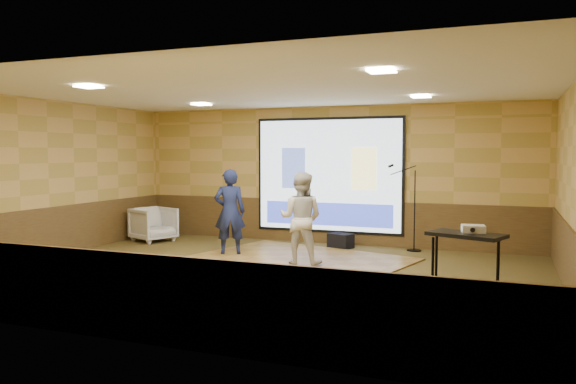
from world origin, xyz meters
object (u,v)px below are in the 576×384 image
at_px(projector_screen, 328,176).
at_px(av_table, 466,255).
at_px(mic_stand, 412,227).
at_px(dance_floor, 297,260).
at_px(duffel_bag, 341,241).
at_px(player_left, 230,212).
at_px(projector, 473,229).
at_px(player_right, 301,218).
at_px(banquet_chair, 154,224).

bearing_deg(projector_screen, av_table, -53.41).
height_order(av_table, mic_stand, mic_stand).
relative_size(projector_screen, av_table, 3.42).
height_order(dance_floor, duffel_bag, duffel_bag).
xyz_separation_m(player_left, projector, (4.61, -2.15, 0.17)).
height_order(projector_screen, projector, projector_screen).
distance_m(player_right, duffel_bag, 2.16).
bearing_deg(player_right, mic_stand, -128.48).
distance_m(projector, mic_stand, 4.21).
relative_size(dance_floor, av_table, 3.91).
xyz_separation_m(projector_screen, av_table, (3.18, -4.28, -0.79)).
distance_m(dance_floor, banquet_chair, 3.94).
xyz_separation_m(player_left, mic_stand, (3.21, 1.78, -0.36)).
height_order(player_left, av_table, player_left).
xyz_separation_m(player_right, projector, (2.97, -1.69, 0.18)).
height_order(player_right, duffel_bag, player_right).
distance_m(mic_stand, banquet_chair, 5.67).
xyz_separation_m(av_table, mic_stand, (-1.32, 4.01, -0.19)).
relative_size(projector_screen, player_left, 2.01).
distance_m(av_table, duffel_bag, 4.73).
bearing_deg(projector_screen, duffel_bag, -47.59).
bearing_deg(dance_floor, av_table, -34.92).
bearing_deg(dance_floor, projector_screen, 91.76).
relative_size(av_table, duffel_bag, 2.00).
bearing_deg(dance_floor, mic_stand, 45.67).
relative_size(player_right, av_table, 1.68).
relative_size(player_right, projector, 5.73).
height_order(projector_screen, player_right, projector_screen).
relative_size(dance_floor, mic_stand, 2.15).
distance_m(dance_floor, projector, 3.95).
bearing_deg(mic_stand, av_table, -71.46).
distance_m(player_left, mic_stand, 3.69).
distance_m(dance_floor, duffel_bag, 1.68).
bearing_deg(av_table, player_left, 153.85).
xyz_separation_m(mic_stand, banquet_chair, (-5.60, -0.88, -0.11)).
distance_m(dance_floor, player_left, 1.65).
xyz_separation_m(projector_screen, projector, (3.25, -4.20, -0.46)).
xyz_separation_m(projector_screen, dance_floor, (0.06, -2.11, -1.46)).
xyz_separation_m(player_left, banquet_chair, (-2.39, 0.90, -0.47)).
bearing_deg(player_left, projector_screen, -149.72).
bearing_deg(av_table, mic_stand, 108.20).
bearing_deg(banquet_chair, dance_floor, -81.65).
height_order(dance_floor, av_table, av_table).
relative_size(mic_stand, banquet_chair, 2.10).
bearing_deg(player_left, mic_stand, -177.29).
distance_m(projector_screen, player_left, 2.54).
distance_m(player_right, projector, 3.43).
bearing_deg(duffel_bag, player_left, -138.24).
bearing_deg(duffel_bag, projector_screen, 132.41).
relative_size(projector, banquet_chair, 0.34).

